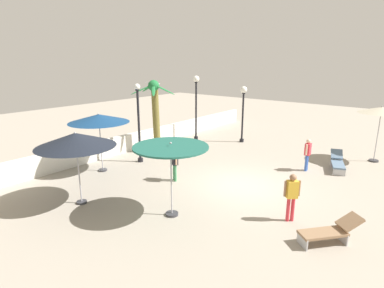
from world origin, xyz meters
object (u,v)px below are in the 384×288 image
(patio_umbrella_0, at_px, (99,119))
(lamp_post_1, at_px, (196,98))
(guest_2, at_px, (175,161))
(palm_tree_0, at_px, (155,108))
(patio_umbrella_3, at_px, (381,111))
(patio_umbrella_2, at_px, (76,140))
(lounge_chair_1, at_px, (338,162))
(lamp_post_2, at_px, (243,104))
(patio_umbrella_1, at_px, (171,150))
(lamp_post_0, at_px, (139,119))
(guest_1, at_px, (308,152))
(seagull_0, at_px, (153,83))
(guest_0, at_px, (292,193))
(lounge_chair_0, at_px, (330,231))

(patio_umbrella_0, xyz_separation_m, lamp_post_1, (7.82, 0.30, 0.23))
(guest_2, bearing_deg, palm_tree_0, 55.22)
(patio_umbrella_3, xyz_separation_m, palm_tree_0, (-6.12, 10.30, -0.13))
(palm_tree_0, bearing_deg, patio_umbrella_2, -158.68)
(lounge_chair_1, bearing_deg, lamp_post_2, 74.61)
(patio_umbrella_1, bearing_deg, lamp_post_2, 17.20)
(patio_umbrella_3, xyz_separation_m, lamp_post_0, (-7.90, 9.74, -0.45))
(lamp_post_2, height_order, guest_1, lamp_post_2)
(patio_umbrella_0, relative_size, patio_umbrella_3, 0.96)
(lounge_chair_1, distance_m, seagull_0, 11.93)
(lamp_post_1, distance_m, lamp_post_2, 3.12)
(patio_umbrella_2, distance_m, guest_2, 4.42)
(lamp_post_2, relative_size, guest_1, 2.28)
(lamp_post_1, height_order, guest_1, lamp_post_1)
(lounge_chair_1, distance_m, guest_2, 8.13)
(guest_0, xyz_separation_m, guest_2, (0.28, 5.48, -0.10))
(palm_tree_0, relative_size, seagull_0, 3.91)
(palm_tree_0, xyz_separation_m, lamp_post_2, (5.27, -2.68, -0.12))
(patio_umbrella_2, bearing_deg, guest_2, -17.44)
(patio_umbrella_2, distance_m, guest_0, 7.79)
(guest_0, height_order, guest_1, guest_0)
(patio_umbrella_0, height_order, lamp_post_0, lamp_post_0)
(lamp_post_1, relative_size, guest_0, 2.54)
(lamp_post_0, bearing_deg, guest_2, -105.03)
(palm_tree_0, bearing_deg, seagull_0, 47.56)
(guest_1, bearing_deg, patio_umbrella_3, -32.07)
(patio_umbrella_1, bearing_deg, palm_tree_0, 48.95)
(lamp_post_2, bearing_deg, lounge_chair_0, -137.36)
(guest_0, distance_m, guest_1, 5.50)
(guest_0, relative_size, seagull_0, 1.56)
(guest_2, bearing_deg, patio_umbrella_1, -140.03)
(patio_umbrella_0, relative_size, seagull_0, 2.66)
(lounge_chair_0, bearing_deg, lamp_post_2, 42.64)
(lounge_chair_0, relative_size, lounge_chair_1, 0.92)
(palm_tree_0, relative_size, lamp_post_0, 1.02)
(lounge_chair_1, bearing_deg, patio_umbrella_3, -24.15)
(lounge_chair_1, relative_size, guest_0, 1.15)
(patio_umbrella_3, distance_m, guest_2, 11.06)
(guest_0, height_order, seagull_0, seagull_0)
(patio_umbrella_1, distance_m, patio_umbrella_2, 3.63)
(lamp_post_1, bearing_deg, lounge_chair_0, -124.29)
(patio_umbrella_2, bearing_deg, guest_0, -61.41)
(lamp_post_0, xyz_separation_m, lamp_post_2, (7.04, -2.12, 0.20))
(seagull_0, bearing_deg, lamp_post_2, -56.39)
(lounge_chair_0, relative_size, guest_2, 1.16)
(palm_tree_0, relative_size, lounge_chair_0, 2.36)
(lamp_post_0, height_order, lounge_chair_1, lamp_post_0)
(patio_umbrella_1, distance_m, guest_1, 7.94)
(lamp_post_1, distance_m, guest_2, 7.89)
(patio_umbrella_2, distance_m, guest_1, 10.60)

